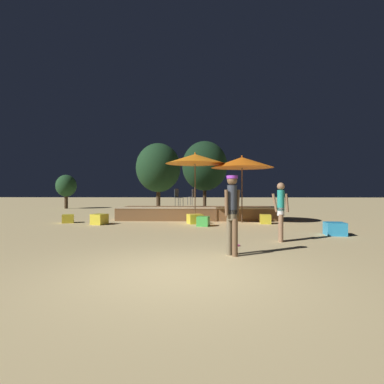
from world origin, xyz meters
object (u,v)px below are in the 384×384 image
(cube_seat_0, at_px, (203,221))
(person_1, at_px, (281,209))
(background_tree_2, at_px, (205,166))
(frisbee_disc, at_px, (236,245))
(cube_seat_1, at_px, (335,229))
(cube_seat_2, at_px, (99,219))
(person_0, at_px, (232,209))
(bistro_chair_0, at_px, (178,196))
(patio_umbrella_0, at_px, (195,159))
(patio_umbrella_1, at_px, (242,163))
(background_tree_1, at_px, (158,168))
(cube_seat_3, at_px, (195,219))
(cube_seat_5, at_px, (68,219))
(bistro_chair_1, at_px, (193,195))
(cube_seat_4, at_px, (265,219))
(background_tree_0, at_px, (66,186))

(cube_seat_0, distance_m, person_1, 4.46)
(background_tree_2, bearing_deg, frisbee_disc, -87.71)
(cube_seat_1, bearing_deg, background_tree_2, 106.06)
(cube_seat_2, bearing_deg, person_0, -49.72)
(cube_seat_1, relative_size, background_tree_2, 0.12)
(bistro_chair_0, bearing_deg, cube_seat_0, -127.79)
(person_1, height_order, background_tree_2, background_tree_2)
(person_0, bearing_deg, patio_umbrella_0, -31.63)
(patio_umbrella_1, relative_size, background_tree_1, 0.66)
(cube_seat_3, distance_m, background_tree_2, 11.86)
(patio_umbrella_1, height_order, cube_seat_3, patio_umbrella_1)
(cube_seat_0, xyz_separation_m, cube_seat_2, (-4.62, 0.48, 0.03))
(patio_umbrella_1, bearing_deg, background_tree_1, 127.12)
(background_tree_2, bearing_deg, background_tree_1, -126.40)
(cube_seat_5, height_order, bistro_chair_1, bistro_chair_1)
(patio_umbrella_1, distance_m, person_0, 7.49)
(cube_seat_1, height_order, person_1, person_1)
(cube_seat_1, bearing_deg, cube_seat_2, 162.20)
(cube_seat_0, xyz_separation_m, bistro_chair_0, (-1.32, 2.98, 1.03))
(cube_seat_0, bearing_deg, background_tree_2, 89.12)
(patio_umbrella_0, height_order, cube_seat_4, patio_umbrella_0)
(patio_umbrella_1, height_order, person_1, patio_umbrella_1)
(patio_umbrella_0, relative_size, background_tree_1, 0.69)
(patio_umbrella_0, distance_m, person_1, 6.07)
(person_0, bearing_deg, patio_umbrella_1, -49.26)
(frisbee_disc, distance_m, background_tree_2, 17.23)
(person_0, height_order, bistro_chair_0, person_0)
(person_0, distance_m, bistro_chair_0, 8.92)
(patio_umbrella_1, xyz_separation_m, cube_seat_5, (-8.14, -0.37, -2.63))
(cube_seat_3, distance_m, bistro_chair_1, 3.27)
(person_0, relative_size, person_1, 1.07)
(bistro_chair_1, bearing_deg, cube_seat_1, 68.98)
(patio_umbrella_0, distance_m, cube_seat_1, 6.70)
(cube_seat_2, distance_m, cube_seat_4, 7.46)
(patio_umbrella_0, xyz_separation_m, background_tree_2, (0.56, 11.03, 0.57))
(background_tree_0, relative_size, background_tree_1, 0.59)
(cube_seat_4, height_order, background_tree_0, background_tree_0)
(cube_seat_0, distance_m, person_0, 5.83)
(cube_seat_2, bearing_deg, patio_umbrella_1, 8.64)
(cube_seat_5, height_order, background_tree_1, background_tree_1)
(cube_seat_2, bearing_deg, bistro_chair_0, 37.17)
(patio_umbrella_0, bearing_deg, frisbee_disc, -78.01)
(bistro_chair_1, distance_m, background_tree_0, 13.44)
(bistro_chair_0, height_order, bistro_chair_1, same)
(bistro_chair_1, bearing_deg, cube_seat_4, 79.16)
(patio_umbrella_1, height_order, frisbee_disc, patio_umbrella_1)
(background_tree_1, height_order, background_tree_2, background_tree_2)
(cube_seat_5, height_order, bistro_chair_0, bistro_chair_0)
(background_tree_1, relative_size, background_tree_2, 0.85)
(patio_umbrella_0, bearing_deg, cube_seat_5, -177.88)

